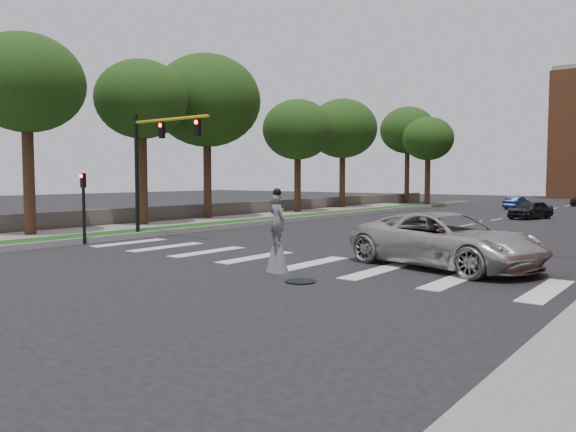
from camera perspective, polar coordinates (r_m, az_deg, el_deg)
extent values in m
plane|color=black|center=(19.80, -2.34, -4.89)|extent=(160.00, 160.00, 0.00)
cube|color=#143E11|center=(42.57, 3.02, 0.04)|extent=(2.00, 60.00, 0.25)
cube|color=gray|center=(41.99, 4.20, 0.00)|extent=(0.20, 60.00, 0.28)
cube|color=gray|center=(36.95, -9.70, -0.66)|extent=(4.00, 60.00, 0.18)
cube|color=#514C45|center=(47.42, -1.09, 0.97)|extent=(0.50, 56.00, 1.10)
cylinder|color=black|center=(16.42, 1.26, -6.67)|extent=(0.90, 0.90, 0.04)
cylinder|color=black|center=(29.64, -15.11, 3.94)|extent=(0.20, 0.20, 6.20)
cylinder|color=gold|center=(27.75, -11.90, 9.58)|extent=(5.20, 0.14, 0.14)
cube|color=black|center=(28.16, -12.69, 8.47)|extent=(0.28, 0.18, 0.75)
cylinder|color=#FF0C0C|center=(28.12, -12.86, 8.98)|extent=(0.18, 0.06, 0.18)
cube|color=black|center=(26.30, -9.16, 8.84)|extent=(0.28, 0.18, 0.75)
cylinder|color=#FF0C0C|center=(26.26, -9.32, 9.39)|extent=(0.18, 0.06, 0.18)
cylinder|color=black|center=(27.10, -20.03, 0.46)|extent=(0.14, 0.14, 3.00)
cube|color=black|center=(27.06, -20.10, 3.42)|extent=(0.25, 0.16, 0.65)
cylinder|color=#FF0C0C|center=(27.00, -20.29, 3.84)|extent=(0.16, 0.05, 0.16)
cylinder|color=#362215|center=(17.88, -0.77, -4.44)|extent=(0.07, 0.07, 0.87)
cylinder|color=#362215|center=(18.11, -1.45, -4.33)|extent=(0.07, 0.07, 0.87)
cone|color=slate|center=(17.86, -0.77, -4.10)|extent=(0.52, 0.52, 1.08)
cone|color=slate|center=(18.10, -1.45, -3.99)|extent=(0.52, 0.52, 1.08)
imported|color=slate|center=(17.86, -1.12, -0.39)|extent=(0.66, 0.49, 1.65)
sphere|color=black|center=(17.81, -1.12, 2.44)|extent=(0.26, 0.26, 0.26)
cylinder|color=black|center=(17.81, -1.12, 2.28)|extent=(0.34, 0.34, 0.02)
cube|color=yellow|center=(17.92, -0.79, 1.07)|extent=(0.22, 0.05, 0.10)
imported|color=#B7B5AD|center=(19.64, 15.74, -2.37)|extent=(7.26, 4.67, 1.86)
imported|color=black|center=(44.38, 23.42, 0.59)|extent=(2.73, 4.23, 1.34)
imported|color=navy|center=(57.60, 22.24, 1.25)|extent=(1.73, 3.72, 1.18)
cylinder|color=#362215|center=(30.92, -24.84, 3.76)|extent=(0.56, 0.56, 6.26)
ellipsoid|color=#15330F|center=(31.26, -25.09, 12.15)|extent=(5.73, 5.73, 4.87)
cylinder|color=#362215|center=(35.15, -14.54, 4.04)|extent=(0.56, 0.56, 6.32)
ellipsoid|color=#15330F|center=(35.45, -14.67, 11.40)|extent=(5.54, 5.54, 4.71)
cylinder|color=#362215|center=(39.81, -8.19, 4.21)|extent=(0.56, 0.56, 6.46)
ellipsoid|color=#15330F|center=(40.15, -8.26, 11.52)|extent=(7.53, 7.53, 6.40)
cylinder|color=#362215|center=(46.39, 0.98, 3.61)|extent=(0.56, 0.56, 5.48)
ellipsoid|color=#15330F|center=(46.55, 0.98, 8.77)|extent=(5.80, 5.80, 4.93)
cylinder|color=#362215|center=(53.85, 5.53, 3.91)|extent=(0.56, 0.56, 5.99)
ellipsoid|color=#15330F|center=(54.04, 5.57, 8.84)|extent=(6.57, 6.57, 5.59)
cylinder|color=#362215|center=(66.88, 11.99, 4.24)|extent=(0.56, 0.56, 6.87)
ellipsoid|color=#15330F|center=(67.10, 12.05, 8.53)|extent=(6.35, 6.35, 5.40)
cylinder|color=#362215|center=(58.79, 13.98, 3.64)|extent=(0.56, 0.56, 5.63)
ellipsoid|color=#15330F|center=(58.92, 14.05, 7.63)|extent=(5.15, 5.15, 4.38)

